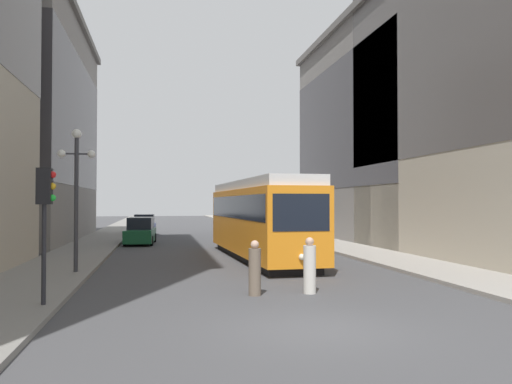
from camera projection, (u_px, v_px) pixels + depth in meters
ground_plane at (317, 329)px, 11.27m from camera, size 200.00×200.00×0.00m
sidewalk_left at (115, 231)px, 49.12m from camera, size 3.31×120.00×0.15m
sidewalk_right at (270, 230)px, 51.99m from camera, size 3.31×120.00×0.15m
streetcar at (259, 217)px, 25.37m from camera, size 3.18×13.73×3.89m
transit_bus at (260, 213)px, 44.99m from camera, size 2.71×12.27×3.45m
parked_car_left_near at (141, 232)px, 34.64m from camera, size 2.10×5.07×1.82m
parked_car_left_mid at (144, 226)px, 43.53m from camera, size 1.98×4.43×1.82m
pedestrian_crossing_near at (255, 270)px, 15.32m from camera, size 0.37×0.37×1.66m
pedestrian_crossing_far at (310, 267)px, 15.68m from camera, size 0.39×0.39×1.73m
traffic_light_near_left at (45, 199)px, 13.26m from camera, size 0.47×0.36×3.56m
lamp_post_left_near at (76, 178)px, 19.61m from camera, size 1.41×0.36×5.50m
building_right_corner at (413, 131)px, 38.51m from camera, size 12.82×20.23×16.07m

